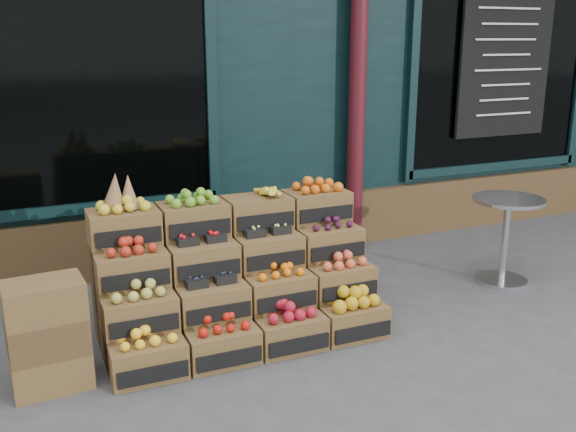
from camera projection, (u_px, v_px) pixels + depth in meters
name	position (u px, v px, depth m)	size (l,w,h in m)	color
ground	(350.00, 344.00, 4.84)	(60.00, 60.00, 0.00)	#434346
shop_facade	(168.00, 25.00, 8.68)	(12.00, 6.24, 4.80)	black
crate_display	(236.00, 283.00, 4.96)	(2.10, 1.05, 1.30)	brown
spare_crates	(48.00, 335.00, 4.16)	(0.51, 0.37, 0.74)	brown
bistro_table	(506.00, 230.00, 5.94)	(0.65, 0.65, 0.82)	silver
shopkeeper	(92.00, 166.00, 6.31)	(0.74, 0.48, 2.02)	#17532D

